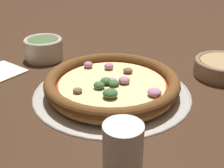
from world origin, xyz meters
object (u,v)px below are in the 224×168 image
at_px(bowl_near, 222,67).
at_px(bowl_far, 43,48).
at_px(pizza, 112,83).
at_px(pizza_tray, 112,92).
at_px(drinking_cup, 123,150).

xyz_separation_m(bowl_near, bowl_far, (-0.28, 0.41, 0.01)).
relative_size(pizza, bowl_near, 2.17).
distance_m(pizza_tray, drinking_cup, 0.26).
height_order(pizza_tray, pizza, pizza).
bearing_deg(bowl_near, bowl_far, 124.25).
bearing_deg(bowl_near, drinking_cup, -169.11).
relative_size(bowl_far, drinking_cup, 1.25).
relative_size(pizza_tray, drinking_cup, 4.12).
bearing_deg(pizza, drinking_cup, -128.89).
distance_m(pizza_tray, bowl_near, 0.30).
xyz_separation_m(pizza_tray, pizza, (-0.00, -0.00, 0.02)).
distance_m(pizza, bowl_near, 0.30).
bearing_deg(pizza, pizza_tray, 74.96).
distance_m(pizza_tray, bowl_far, 0.29).
bearing_deg(pizza_tray, drinking_cup, -128.87).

